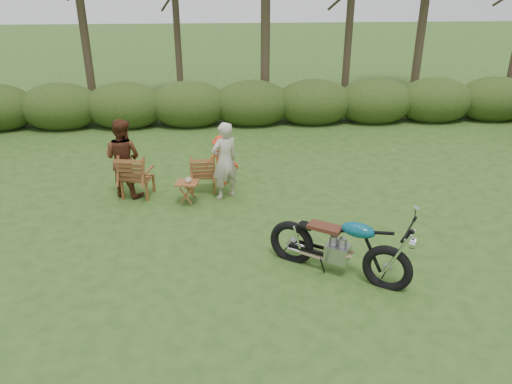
{
  "coord_description": "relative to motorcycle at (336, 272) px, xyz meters",
  "views": [
    {
      "loc": [
        -0.94,
        -6.66,
        4.67
      ],
      "look_at": [
        -0.37,
        1.6,
        0.9
      ],
      "focal_mm": 35.0,
      "sensor_mm": 36.0,
      "label": 1
    }
  ],
  "objects": [
    {
      "name": "lawn_chair_left",
      "position": [
        -3.72,
        3.3,
        0.0
      ],
      "size": [
        0.82,
        0.82,
        1.01
      ],
      "primitive_type": null,
      "rotation": [
        0.0,
        0.0,
        2.95
      ],
      "color": "brown",
      "rests_on": "ground"
    },
    {
      "name": "ground",
      "position": [
        -0.87,
        -0.26,
        0.0
      ],
      "size": [
        80.0,
        80.0,
        0.0
      ],
      "primitive_type": "plane",
      "color": "#264517",
      "rests_on": "ground"
    },
    {
      "name": "adult_b",
      "position": [
        -4.0,
        3.39,
        0.0
      ],
      "size": [
        1.04,
        0.94,
        1.74
      ],
      "primitive_type": "imported",
      "rotation": [
        0.0,
        0.0,
        2.74
      ],
      "color": "#502616",
      "rests_on": "ground"
    },
    {
      "name": "child",
      "position": [
        -1.87,
        3.86,
        0.0
      ],
      "size": [
        0.82,
        0.56,
        1.17
      ],
      "primitive_type": "imported",
      "rotation": [
        0.0,
        0.0,
        2.96
      ],
      "color": "red",
      "rests_on": "ground"
    },
    {
      "name": "motorcycle",
      "position": [
        0.0,
        0.0,
        0.0
      ],
      "size": [
        2.43,
        2.0,
        1.33
      ],
      "primitive_type": null,
      "rotation": [
        0.0,
        0.0,
        -0.58
      ],
      "color": "#0B7D96",
      "rests_on": "ground"
    },
    {
      "name": "side_table",
      "position": [
        -2.61,
        2.83,
        0.25
      ],
      "size": [
        0.54,
        0.48,
        0.5
      ],
      "primitive_type": null,
      "rotation": [
        0.0,
        0.0,
        -0.17
      ],
      "color": "brown",
      "rests_on": "ground"
    },
    {
      "name": "lawn_chair_right",
      "position": [
        -2.3,
        3.49,
        0.0
      ],
      "size": [
        0.64,
        0.64,
        0.9
      ],
      "primitive_type": null,
      "rotation": [
        0.0,
        0.0,
        3.19
      ],
      "color": "brown",
      "rests_on": "ground"
    },
    {
      "name": "adult_a",
      "position": [
        -1.8,
        3.08,
        0.0
      ],
      "size": [
        0.75,
        0.67,
        1.71
      ],
      "primitive_type": "imported",
      "rotation": [
        0.0,
        0.0,
        3.68
      ],
      "color": "#BAAE99",
      "rests_on": "ground"
    },
    {
      "name": "cup",
      "position": [
        -2.58,
        2.81,
        0.55
      ],
      "size": [
        0.17,
        0.17,
        0.1
      ],
      "primitive_type": "imported",
      "rotation": [
        0.0,
        0.0,
        -0.32
      ],
      "color": "beige",
      "rests_on": "side_table"
    }
  ]
}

